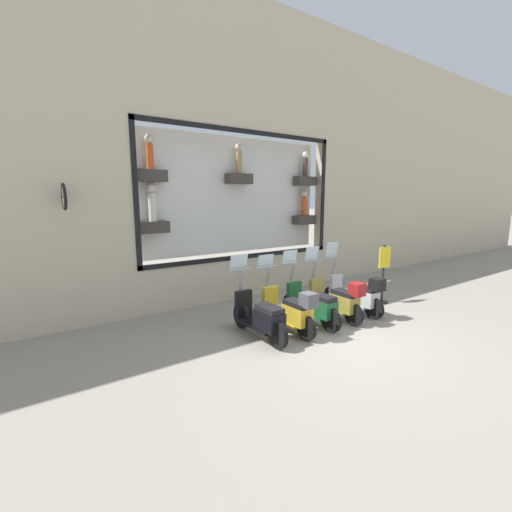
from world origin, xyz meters
The scene contains 8 objects.
ground_plane centered at (0.00, 0.00, 0.00)m, with size 120.00×120.00×0.00m, color gray.
building_facade centered at (3.60, 0.00, 4.02)m, with size 1.19×36.00×7.89m.
scooter_silver_0 centered at (0.69, -1.47, 0.47)m, with size 1.80×0.60×1.67m.
scooter_olive_1 centered at (0.68, -0.76, 0.47)m, with size 1.80×0.61×1.60m.
scooter_green_2 centered at (0.75, -0.06, 0.44)m, with size 1.81×0.61×1.57m.
scooter_yellow_3 centered at (0.68, 0.65, 0.47)m, with size 1.80×0.60×1.53m.
scooter_black_4 centered at (0.75, 1.35, 0.45)m, with size 1.81×0.60×1.60m.
shop_sign_post centered at (0.88, -2.73, 0.84)m, with size 0.36×0.45×1.56m.
Camera 1 is at (-4.54, 5.08, 2.79)m, focal length 24.00 mm.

